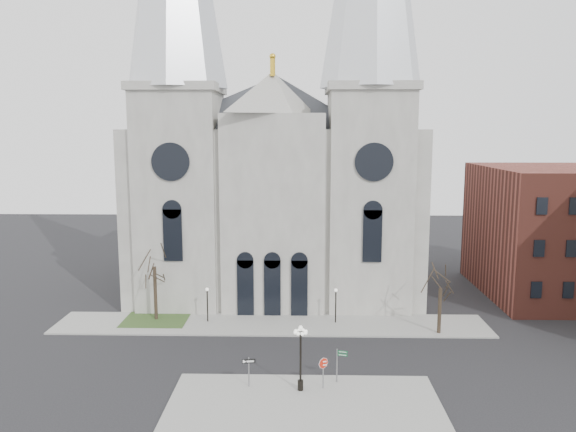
{
  "coord_description": "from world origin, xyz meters",
  "views": [
    {
      "loc": [
        2.74,
        -38.93,
        17.87
      ],
      "look_at": [
        1.64,
        8.0,
        10.72
      ],
      "focal_mm": 35.0,
      "sensor_mm": 36.0,
      "label": 1
    }
  ],
  "objects_px": {
    "one_way_sign": "(249,367)",
    "globe_lamp": "(301,350)",
    "street_name_sign": "(338,363)",
    "stop_sign": "(323,366)"
  },
  "relations": [
    {
      "from": "globe_lamp",
      "to": "street_name_sign",
      "type": "relative_size",
      "value": 1.88
    },
    {
      "from": "globe_lamp",
      "to": "one_way_sign",
      "type": "bearing_deg",
      "value": 172.28
    },
    {
      "from": "one_way_sign",
      "to": "street_name_sign",
      "type": "xyz_separation_m",
      "value": [
        6.28,
        0.81,
        0.01
      ]
    },
    {
      "from": "stop_sign",
      "to": "street_name_sign",
      "type": "relative_size",
      "value": 0.9
    },
    {
      "from": "one_way_sign",
      "to": "globe_lamp",
      "type": "bearing_deg",
      "value": -16.78
    },
    {
      "from": "stop_sign",
      "to": "one_way_sign",
      "type": "bearing_deg",
      "value": 165.28
    },
    {
      "from": "globe_lamp",
      "to": "street_name_sign",
      "type": "xyz_separation_m",
      "value": [
        2.67,
        1.3,
        -1.47
      ]
    },
    {
      "from": "stop_sign",
      "to": "globe_lamp",
      "type": "relative_size",
      "value": 0.48
    },
    {
      "from": "globe_lamp",
      "to": "one_way_sign",
      "type": "xyz_separation_m",
      "value": [
        -3.61,
        0.49,
        -1.48
      ]
    },
    {
      "from": "stop_sign",
      "to": "globe_lamp",
      "type": "xyz_separation_m",
      "value": [
        -1.57,
        -0.35,
        1.31
      ]
    }
  ]
}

